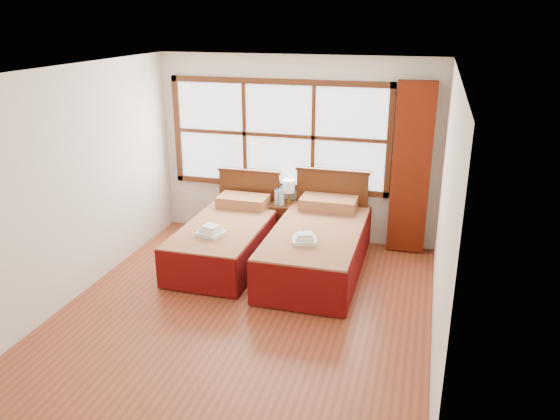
# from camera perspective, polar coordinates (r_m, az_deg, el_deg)

# --- Properties ---
(floor) EXTENTS (4.50, 4.50, 0.00)m
(floor) POSITION_cam_1_polar(r_m,az_deg,el_deg) (6.20, -3.49, -10.26)
(floor) COLOR brown
(floor) RESTS_ON ground
(ceiling) EXTENTS (4.50, 4.50, 0.00)m
(ceiling) POSITION_cam_1_polar(r_m,az_deg,el_deg) (5.39, -4.08, 14.41)
(ceiling) COLOR white
(ceiling) RESTS_ON wall_back
(wall_back) EXTENTS (4.00, 0.00, 4.00)m
(wall_back) POSITION_cam_1_polar(r_m,az_deg,el_deg) (7.74, 1.72, 6.32)
(wall_back) COLOR silver
(wall_back) RESTS_ON floor
(wall_left) EXTENTS (0.00, 4.50, 4.50)m
(wall_left) POSITION_cam_1_polar(r_m,az_deg,el_deg) (6.58, -20.48, 2.62)
(wall_left) COLOR silver
(wall_left) RESTS_ON floor
(wall_right) EXTENTS (0.00, 4.50, 4.50)m
(wall_right) POSITION_cam_1_polar(r_m,az_deg,el_deg) (5.38, 16.82, -0.67)
(wall_right) COLOR silver
(wall_right) RESTS_ON floor
(window) EXTENTS (3.16, 0.06, 1.56)m
(window) POSITION_cam_1_polar(r_m,az_deg,el_deg) (7.72, -0.15, 7.82)
(window) COLOR white
(window) RESTS_ON wall_back
(curtain) EXTENTS (0.50, 0.16, 2.30)m
(curtain) POSITION_cam_1_polar(r_m,az_deg,el_deg) (7.43, 13.55, 4.16)
(curtain) COLOR #651C0A
(curtain) RESTS_ON wall_back
(bed_left) EXTENTS (1.02, 2.04, 0.99)m
(bed_left) POSITION_cam_1_polar(r_m,az_deg,el_deg) (7.28, -5.49, -2.91)
(bed_left) COLOR #421C0D
(bed_left) RESTS_ON floor
(bed_right) EXTENTS (1.11, 2.16, 1.08)m
(bed_right) POSITION_cam_1_polar(r_m,az_deg,el_deg) (6.96, 3.96, -3.74)
(bed_right) COLOR #421C0D
(bed_right) RESTS_ON floor
(nightstand) EXTENTS (0.43, 0.42, 0.57)m
(nightstand) POSITION_cam_1_polar(r_m,az_deg,el_deg) (7.82, 0.69, -1.31)
(nightstand) COLOR #4A2410
(nightstand) RESTS_ON floor
(towels_left) EXTENTS (0.36, 0.33, 0.13)m
(towels_left) POSITION_cam_1_polar(r_m,az_deg,el_deg) (6.78, -7.24, -2.22)
(towels_left) COLOR white
(towels_left) RESTS_ON bed_left
(towels_right) EXTENTS (0.34, 0.32, 0.12)m
(towels_right) POSITION_cam_1_polar(r_m,az_deg,el_deg) (6.39, 2.58, -3.01)
(towels_right) COLOR white
(towels_right) RESTS_ON bed_right
(lamp) EXTENTS (0.17, 0.17, 0.33)m
(lamp) POSITION_cam_1_polar(r_m,az_deg,el_deg) (7.70, 0.93, 2.44)
(lamp) COLOR gold
(lamp) RESTS_ON nightstand
(bottle_near) EXTENTS (0.06, 0.06, 0.24)m
(bottle_near) POSITION_cam_1_polar(r_m,az_deg,el_deg) (7.66, -0.33, 1.35)
(bottle_near) COLOR silver
(bottle_near) RESTS_ON nightstand
(bottle_far) EXTENTS (0.07, 0.07, 0.28)m
(bottle_far) POSITION_cam_1_polar(r_m,az_deg,el_deg) (7.62, 0.17, 1.40)
(bottle_far) COLOR silver
(bottle_far) RESTS_ON nightstand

